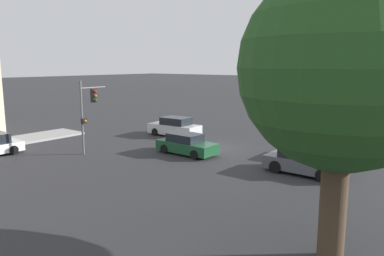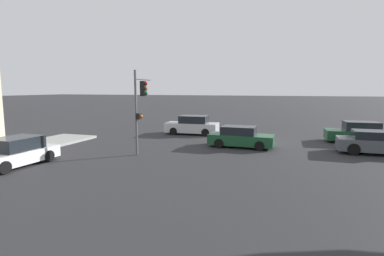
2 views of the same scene
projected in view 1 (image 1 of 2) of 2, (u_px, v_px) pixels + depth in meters
The scene contains 7 objects.
ground_plane at pixel (212, 148), 26.83m from camera, with size 300.00×300.00×0.00m, color #28282B.
street_tree at pixel (342, 69), 10.63m from camera, with size 5.97×5.97×8.87m.
traffic_signal at pixel (88, 107), 24.93m from camera, with size 0.62×2.27×4.91m.
crossing_car_0 at pixel (304, 162), 20.58m from camera, with size 4.26×1.92×1.38m.
crossing_car_1 at pixel (175, 127), 31.48m from camera, with size 4.53×2.16×1.58m.
crossing_car_2 at pixel (186, 144), 25.10m from camera, with size 4.26×1.91×1.39m.
crossing_car_3 at pixel (325, 148), 23.74m from camera, with size 4.43×2.07×1.52m.
Camera 1 is at (-14.92, 21.58, 6.00)m, focal length 35.00 mm.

